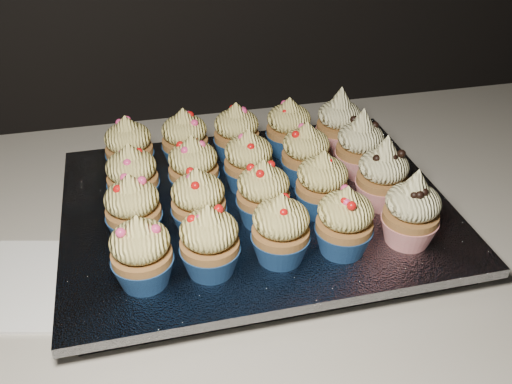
# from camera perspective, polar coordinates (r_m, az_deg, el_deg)

# --- Properties ---
(worktop) EXTENTS (2.44, 0.64, 0.04)m
(worktop) POSITION_cam_1_polar(r_m,az_deg,el_deg) (0.76, 0.10, -3.18)
(worktop) COLOR beige
(worktop) RESTS_ON cabinet
(napkin) EXTENTS (0.17, 0.17, 0.00)m
(napkin) POSITION_cam_1_polar(r_m,az_deg,el_deg) (0.68, -20.59, -8.54)
(napkin) COLOR white
(napkin) RESTS_ON worktop
(baking_tray) EXTENTS (0.43, 0.33, 0.02)m
(baking_tray) POSITION_cam_1_polar(r_m,az_deg,el_deg) (0.72, -0.00, -2.58)
(baking_tray) COLOR black
(baking_tray) RESTS_ON worktop
(foil_lining) EXTENTS (0.47, 0.37, 0.01)m
(foil_lining) POSITION_cam_1_polar(r_m,az_deg,el_deg) (0.71, -0.00, -1.47)
(foil_lining) COLOR silver
(foil_lining) RESTS_ON baking_tray
(cupcake_0) EXTENTS (0.06, 0.06, 0.08)m
(cupcake_0) POSITION_cam_1_polar(r_m,az_deg,el_deg) (0.58, -11.39, -6.01)
(cupcake_0) COLOR navy
(cupcake_0) RESTS_ON foil_lining
(cupcake_1) EXTENTS (0.06, 0.06, 0.08)m
(cupcake_1) POSITION_cam_1_polar(r_m,az_deg,el_deg) (0.59, -4.67, -5.02)
(cupcake_1) COLOR navy
(cupcake_1) RESTS_ON foil_lining
(cupcake_2) EXTENTS (0.06, 0.06, 0.08)m
(cupcake_2) POSITION_cam_1_polar(r_m,az_deg,el_deg) (0.60, 2.48, -3.82)
(cupcake_2) COLOR navy
(cupcake_2) RESTS_ON foil_lining
(cupcake_3) EXTENTS (0.06, 0.06, 0.08)m
(cupcake_3) POSITION_cam_1_polar(r_m,az_deg,el_deg) (0.62, 8.84, -3.03)
(cupcake_3) COLOR navy
(cupcake_3) RESTS_ON foil_lining
(cupcake_4) EXTENTS (0.06, 0.06, 0.10)m
(cupcake_4) POSITION_cam_1_polar(r_m,az_deg,el_deg) (0.64, 15.27, -1.92)
(cupcake_4) COLOR red
(cupcake_4) RESTS_ON foil_lining
(cupcake_5) EXTENTS (0.06, 0.06, 0.08)m
(cupcake_5) POSITION_cam_1_polar(r_m,az_deg,el_deg) (0.64, -12.18, -1.73)
(cupcake_5) COLOR navy
(cupcake_5) RESTS_ON foil_lining
(cupcake_6) EXTENTS (0.06, 0.06, 0.08)m
(cupcake_6) POSITION_cam_1_polar(r_m,az_deg,el_deg) (0.64, -5.77, -1.08)
(cupcake_6) COLOR navy
(cupcake_6) RESTS_ON foil_lining
(cupcake_7) EXTENTS (0.06, 0.06, 0.08)m
(cupcake_7) POSITION_cam_1_polar(r_m,az_deg,el_deg) (0.65, 0.73, -0.26)
(cupcake_7) COLOR navy
(cupcake_7) RESTS_ON foil_lining
(cupcake_8) EXTENTS (0.06, 0.06, 0.08)m
(cupcake_8) POSITION_cam_1_polar(r_m,az_deg,el_deg) (0.67, 6.60, 0.73)
(cupcake_8) COLOR navy
(cupcake_8) RESTS_ON foil_lining
(cupcake_9) EXTENTS (0.06, 0.06, 0.10)m
(cupcake_9) POSITION_cam_1_polar(r_m,az_deg,el_deg) (0.70, 12.53, 1.62)
(cupcake_9) COLOR red
(cupcake_9) RESTS_ON foil_lining
(cupcake_10) EXTENTS (0.06, 0.06, 0.08)m
(cupcake_10) POSITION_cam_1_polar(r_m,az_deg,el_deg) (0.70, -12.25, 1.45)
(cupcake_10) COLOR navy
(cupcake_10) RESTS_ON foil_lining
(cupcake_11) EXTENTS (0.06, 0.06, 0.08)m
(cupcake_11) POSITION_cam_1_polar(r_m,az_deg,el_deg) (0.71, -6.27, 2.34)
(cupcake_11) COLOR navy
(cupcake_11) RESTS_ON foil_lining
(cupcake_12) EXTENTS (0.06, 0.06, 0.08)m
(cupcake_12) POSITION_cam_1_polar(r_m,az_deg,el_deg) (0.71, -0.74, 3.02)
(cupcake_12) COLOR navy
(cupcake_12) RESTS_ON foil_lining
(cupcake_13) EXTENTS (0.06, 0.06, 0.08)m
(cupcake_13) POSITION_cam_1_polar(r_m,az_deg,el_deg) (0.73, 4.98, 3.76)
(cupcake_13) COLOR navy
(cupcake_13) RESTS_ON foil_lining
(cupcake_14) EXTENTS (0.06, 0.06, 0.10)m
(cupcake_14) POSITION_cam_1_polar(r_m,az_deg,el_deg) (0.76, 10.34, 4.50)
(cupcake_14) COLOR red
(cupcake_14) RESTS_ON foil_lining
(cupcake_15) EXTENTS (0.06, 0.06, 0.08)m
(cupcake_15) POSITION_cam_1_polar(r_m,az_deg,el_deg) (0.76, -12.58, 4.32)
(cupcake_15) COLOR navy
(cupcake_15) RESTS_ON foil_lining
(cupcake_16) EXTENTS (0.06, 0.06, 0.08)m
(cupcake_16) POSITION_cam_1_polar(r_m,az_deg,el_deg) (0.77, -7.12, 5.19)
(cupcake_16) COLOR navy
(cupcake_16) RESTS_ON foil_lining
(cupcake_17) EXTENTS (0.06, 0.06, 0.08)m
(cupcake_17) POSITION_cam_1_polar(r_m,az_deg,el_deg) (0.78, -1.96, 5.83)
(cupcake_17) COLOR navy
(cupcake_17) RESTS_ON foil_lining
(cupcake_18) EXTENTS (0.06, 0.06, 0.08)m
(cupcake_18) POSITION_cam_1_polar(r_m,az_deg,el_deg) (0.79, 3.28, 6.37)
(cupcake_18) COLOR navy
(cupcake_18) RESTS_ON foil_lining
(cupcake_19) EXTENTS (0.06, 0.06, 0.10)m
(cupcake_19) POSITION_cam_1_polar(r_m,az_deg,el_deg) (0.81, 8.28, 6.84)
(cupcake_19) COLOR red
(cupcake_19) RESTS_ON foil_lining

